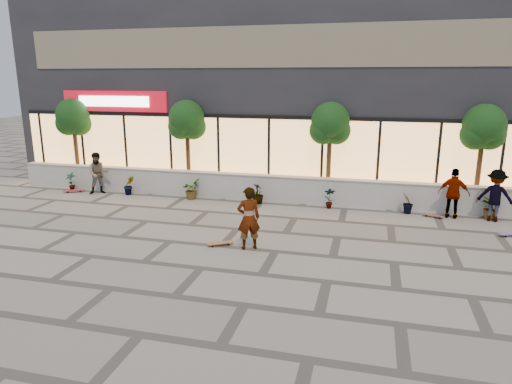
% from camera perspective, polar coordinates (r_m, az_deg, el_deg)
% --- Properties ---
extents(ground, '(80.00, 80.00, 0.00)m').
position_cam_1_polar(ground, '(12.12, -6.91, -9.43)').
color(ground, '#9D9688').
rests_on(ground, ground).
extents(planter_wall, '(22.00, 0.42, 1.04)m').
position_cam_1_polar(planter_wall, '(18.32, 0.93, 0.57)').
color(planter_wall, silver).
rests_on(planter_wall, ground).
extents(retail_building, '(24.00, 9.17, 8.50)m').
position_cam_1_polar(retail_building, '(23.19, 4.20, 12.69)').
color(retail_building, '#242429').
rests_on(retail_building, ground).
extents(shrub_a, '(0.43, 0.29, 0.81)m').
position_cam_1_polar(shrub_a, '(21.46, -22.10, 1.21)').
color(shrub_a, '#123A15').
rests_on(shrub_a, ground).
extents(shrub_b, '(0.57, 0.57, 0.81)m').
position_cam_1_polar(shrub_b, '(19.94, -15.60, 0.81)').
color(shrub_b, '#123A15').
rests_on(shrub_b, ground).
extents(shrub_c, '(0.68, 0.77, 0.81)m').
position_cam_1_polar(shrub_c, '(18.72, -8.13, 0.35)').
color(shrub_c, '#123A15').
rests_on(shrub_c, ground).
extents(shrub_d, '(0.64, 0.64, 0.81)m').
position_cam_1_polar(shrub_d, '(17.86, 0.21, -0.18)').
color(shrub_d, '#123A15').
rests_on(shrub_d, ground).
extents(shrub_e, '(0.46, 0.35, 0.81)m').
position_cam_1_polar(shrub_e, '(17.41, 9.18, -0.75)').
color(shrub_e, '#123A15').
rests_on(shrub_e, ground).
extents(shrub_f, '(0.55, 0.57, 0.81)m').
position_cam_1_polar(shrub_f, '(17.40, 18.39, -1.31)').
color(shrub_f, '#123A15').
rests_on(shrub_f, ground).
extents(shrub_g, '(0.77, 0.84, 0.81)m').
position_cam_1_polar(shrub_g, '(17.84, 27.38, -1.82)').
color(shrub_g, '#123A15').
rests_on(shrub_g, ground).
extents(tree_west, '(1.60, 1.50, 3.92)m').
position_cam_1_polar(tree_west, '(22.37, -21.88, 8.43)').
color(tree_west, '#4B361B').
rests_on(tree_west, ground).
extents(tree_midwest, '(1.60, 1.50, 3.92)m').
position_cam_1_polar(tree_midwest, '(19.66, -8.64, 8.62)').
color(tree_midwest, '#4B361B').
rests_on(tree_midwest, ground).
extents(tree_mideast, '(1.60, 1.50, 3.92)m').
position_cam_1_polar(tree_mideast, '(18.19, 9.25, 8.16)').
color(tree_mideast, '#4B361B').
rests_on(tree_mideast, ground).
extents(tree_east, '(1.60, 1.50, 3.92)m').
position_cam_1_polar(tree_east, '(18.53, 26.56, 6.97)').
color(tree_east, '#4B361B').
rests_on(tree_east, ground).
extents(skater_center, '(0.80, 0.69, 1.84)m').
position_cam_1_polar(skater_center, '(13.04, -0.93, -3.30)').
color(skater_center, silver).
rests_on(skater_center, ground).
extents(skater_left, '(1.09, 1.02, 1.77)m').
position_cam_1_polar(skater_left, '(20.40, -19.12, 2.23)').
color(skater_left, tan).
rests_on(skater_left, ground).
extents(skater_right_near, '(1.11, 0.65, 1.78)m').
position_cam_1_polar(skater_right_near, '(17.33, 23.49, -0.18)').
color(skater_right_near, silver).
rests_on(skater_right_near, ground).
extents(skater_right_far, '(1.31, 0.99, 1.81)m').
position_cam_1_polar(skater_right_far, '(17.59, 27.75, -0.40)').
color(skater_right_far, maroon).
rests_on(skater_right_far, ground).
extents(skateboard_center, '(0.77, 0.58, 0.09)m').
position_cam_1_polar(skateboard_center, '(13.56, -4.50, -6.39)').
color(skateboard_center, '#985B32').
rests_on(skateboard_center, ground).
extents(skateboard_left, '(0.86, 0.58, 0.10)m').
position_cam_1_polar(skateboard_left, '(21.17, -21.82, 0.18)').
color(skateboard_left, '#B5212A').
rests_on(skateboard_left, ground).
extents(skateboard_right_near, '(0.75, 0.42, 0.09)m').
position_cam_1_polar(skateboard_right_near, '(17.34, 21.24, -2.75)').
color(skateboard_right_near, brown).
rests_on(skateboard_right_near, ground).
extents(skateboard_right_far, '(0.80, 0.50, 0.09)m').
position_cam_1_polar(skateboard_right_far, '(16.37, 29.29, -4.58)').
color(skateboard_right_far, '#6A569E').
rests_on(skateboard_right_far, ground).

